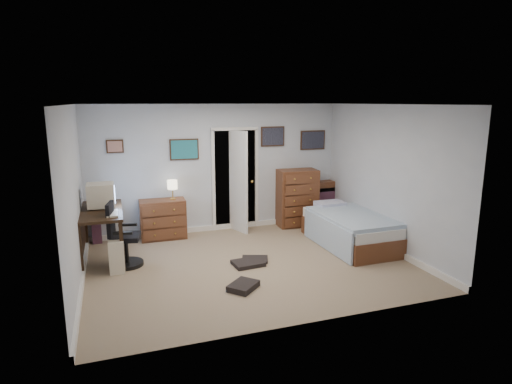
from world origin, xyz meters
The scene contains 15 objects.
floor centered at (0.00, 0.00, -0.01)m, with size 5.00×4.00×0.02m, color tan.
computer_desk centered at (-2.30, 0.99, 0.64)m, with size 0.68×1.45×0.84m.
crt_monitor centered at (-2.18, 1.13, 1.04)m, with size 0.44×0.40×0.40m.
keyboard centered at (-2.02, 0.63, 0.85)m, with size 0.17×0.45×0.03m, color beige.
pc_tower centered at (-2.00, 0.43, 0.25)m, with size 0.24×0.47×0.50m.
office_chair centered at (-1.90, 0.57, 0.40)m, with size 0.59×0.59×1.03m.
media_stack centered at (-2.32, 1.90, 0.42)m, with size 0.17×0.17×0.83m, color maroon.
low_dresser centered at (-1.13, 1.77, 0.37)m, with size 0.84×0.42×0.74m, color brown.
table_lamp centered at (-0.93, 1.77, 1.01)m, with size 0.19×0.19×0.36m.
doorway centered at (0.35, 2.27, 1.00)m, with size 0.96×1.12×2.05m.
tall_dresser centered at (1.61, 1.75, 0.59)m, with size 0.80×0.47×1.18m, color brown.
headboard_bookcase centered at (2.42, 1.86, 0.47)m, with size 0.99×0.31×0.88m.
bed centered at (1.99, 0.31, 0.30)m, with size 1.07×1.96×0.64m.
wall_posters centered at (0.57, 1.98, 1.75)m, with size 4.38×0.04×0.60m.
floor_clutter centered at (-0.13, -0.35, 0.03)m, with size 1.01×1.44×0.08m.
Camera 1 is at (-1.99, -6.13, 2.54)m, focal length 30.00 mm.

